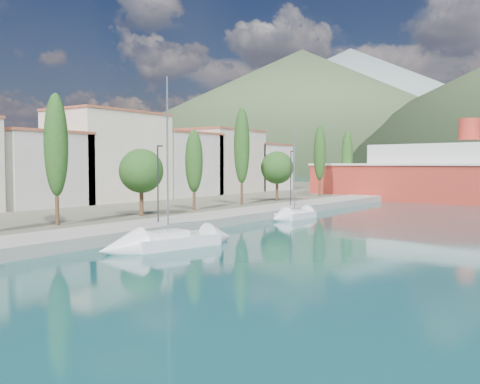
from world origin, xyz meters
The scene contains 7 objects.
quay centered at (-9.00, 26.00, 0.40)m, with size 5.00×88.00×0.80m, color gray.
land_strip centered at (-47.00, 36.00, 0.35)m, with size 70.00×148.00×0.70m, color #565644.
town_buildings centered at (-32.00, 36.91, 5.57)m, with size 9.20×69.20×11.30m.
tree_row centered at (-14.14, 32.31, 5.82)m, with size 4.12×63.03×11.09m.
lamp_posts centered at (-9.00, 14.37, 4.08)m, with size 0.15×47.22×6.06m.
sailboat_near centered at (-3.23, 8.41, 0.32)m, with size 4.34×8.62×11.89m.
sailboat_mid centered at (-5.12, 29.49, 0.27)m, with size 2.31×6.53×9.48m.
Camera 1 is at (20.33, -15.43, 5.37)m, focal length 40.00 mm.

